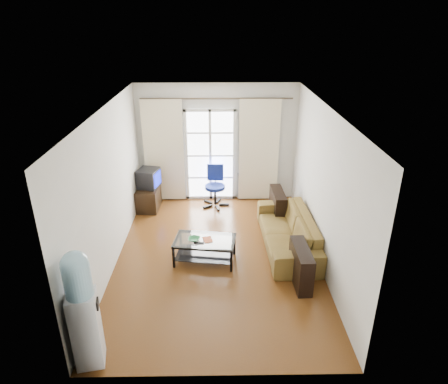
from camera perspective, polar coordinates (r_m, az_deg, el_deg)
The scene contains 20 objects.
floor at distance 7.35m, azimuth -0.96°, elevation -9.28°, with size 5.20×5.20×0.00m, color brown.
ceiling at distance 6.28m, azimuth -1.14°, elevation 11.72°, with size 5.20×5.20×0.00m, color white.
wall_back at distance 9.15m, azimuth -1.03°, elevation 6.97°, with size 3.60×0.02×2.70m, color silver.
wall_front at distance 4.45m, azimuth -1.08°, elevation -13.24°, with size 3.60×0.02×2.70m, color silver.
wall_left at distance 6.95m, azimuth -16.06°, elevation 0.28°, with size 0.02×5.20×2.70m, color silver.
wall_right at distance 6.94m, azimuth 14.00°, elevation 0.47°, with size 0.02×5.20×2.70m, color silver.
french_door at distance 9.18m, azimuth -1.96°, elevation 5.22°, with size 1.16×0.06×2.15m.
curtain_rod at distance 8.80m, azimuth -1.08°, elevation 13.20°, with size 0.04×0.04×3.30m, color #4C3F2D.
curtain_left at distance 9.16m, azimuth -8.59°, elevation 5.74°, with size 0.90×0.07×2.35m, color #F6ECC6.
curtain_right at distance 9.12m, azimuth 4.99°, elevation 5.85°, with size 0.90×0.07×2.35m, color #F6ECC6.
radiator at distance 9.44m, azimuth 3.88°, elevation 0.87°, with size 0.64×0.12×0.64m, color gray.
sofa at distance 7.61m, azimuth 9.07°, elevation -5.53°, with size 0.94×2.24×0.65m, color olive.
coffee_table at distance 7.12m, azimuth -2.76°, elevation -7.89°, with size 1.14×0.75×0.43m.
bowl at distance 7.02m, azimuth -4.29°, elevation -6.73°, with size 0.22×0.22×0.05m, color #348F4D.
book at distance 7.01m, azimuth -2.95°, elevation -6.88°, with size 0.19×0.23×0.02m, color #B62F16.
remote at distance 6.93m, azimuth -3.61°, elevation -7.29°, with size 0.17×0.05×0.02m, color black.
tv_stand at distance 9.13m, azimuth -10.72°, elevation -0.89°, with size 0.46×0.69×0.50m, color black.
crt_tv at distance 9.02m, azimuth -10.85°, elevation 1.97°, with size 0.54×0.54×0.42m.
task_chair at distance 9.12m, azimuth -1.28°, elevation -0.28°, with size 0.67×0.67×0.94m.
water_cooler at distance 5.22m, azimuth -19.56°, elevation -15.33°, with size 0.39×0.39×1.63m.
Camera 1 is at (0.03, -6.14, 4.05)m, focal length 32.00 mm.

